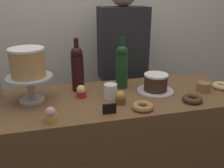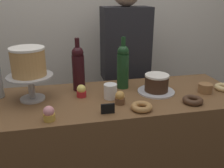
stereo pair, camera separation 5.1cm
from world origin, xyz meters
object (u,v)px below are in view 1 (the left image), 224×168
(donut_chocolate, at_px, (192,99))
(donut_maple, at_px, (143,106))
(white_layer_cake, at_px, (27,62))
(chocolate_round_cake, at_px, (156,82))
(cookie_stack, at_px, (203,87))
(cake_stand_pedestal, at_px, (30,84))
(price_sign_chalkboard, at_px, (109,109))
(wine_bottle_green, at_px, (122,66))
(wine_bottle_dark_red, at_px, (77,68))
(cupcake_caramel, at_px, (121,98))
(cupcake_strawberry, at_px, (51,115))
(cupcake_lemon, at_px, (81,92))
(donut_glazed, at_px, (221,86))
(barista_figure, at_px, (122,79))
(coffee_cup_ceramic, at_px, (111,91))

(donut_chocolate, bearing_deg, donut_maple, -175.98)
(white_layer_cake, relative_size, chocolate_round_cake, 1.29)
(donut_maple, bearing_deg, cookie_stack, 17.73)
(cake_stand_pedestal, height_order, price_sign_chalkboard, cake_stand_pedestal)
(cake_stand_pedestal, bearing_deg, wine_bottle_green, 8.00)
(wine_bottle_dark_red, height_order, donut_chocolate, wine_bottle_dark_red)
(cupcake_caramel, xyz_separation_m, cupcake_strawberry, (-0.37, -0.11, 0.00))
(wine_bottle_dark_red, height_order, cupcake_lemon, wine_bottle_dark_red)
(wine_bottle_green, height_order, donut_glazed, wine_bottle_green)
(wine_bottle_green, distance_m, price_sign_chalkboard, 0.39)
(cupcake_lemon, height_order, price_sign_chalkboard, cupcake_lemon)
(chocolate_round_cake, bearing_deg, white_layer_cake, 176.61)
(cake_stand_pedestal, height_order, cupcake_lemon, cake_stand_pedestal)
(cake_stand_pedestal, xyz_separation_m, cupcake_strawberry, (0.10, -0.27, -0.07))
(donut_glazed, distance_m, cookie_stack, 0.14)
(donut_glazed, bearing_deg, barista_figure, 131.60)
(white_layer_cake, height_order, cupcake_lemon, white_layer_cake)
(wine_bottle_dark_red, relative_size, cupcake_lemon, 4.38)
(cupcake_caramel, relative_size, cupcake_strawberry, 1.00)
(cake_stand_pedestal, distance_m, price_sign_chalkboard, 0.47)
(chocolate_round_cake, distance_m, donut_maple, 0.27)
(cupcake_caramel, xyz_separation_m, coffee_cup_ceramic, (-0.04, 0.09, 0.01))
(cupcake_strawberry, xyz_separation_m, donut_glazed, (1.06, 0.17, -0.02))
(white_layer_cake, bearing_deg, coffee_cup_ceramic, -9.44)
(cupcake_lemon, bearing_deg, cupcake_strawberry, -125.00)
(cookie_stack, bearing_deg, price_sign_chalkboard, -166.74)
(cupcake_caramel, bearing_deg, wine_bottle_dark_red, 127.79)
(cupcake_lemon, distance_m, cupcake_strawberry, 0.31)
(cookie_stack, height_order, barista_figure, barista_figure)
(cupcake_caramel, relative_size, donut_glazed, 0.66)
(cupcake_strawberry, relative_size, coffee_cup_ceramic, 0.87)
(cupcake_lemon, relative_size, donut_chocolate, 0.66)
(cupcake_strawberry, distance_m, coffee_cup_ceramic, 0.39)
(price_sign_chalkboard, xyz_separation_m, coffee_cup_ceramic, (0.05, 0.18, 0.02))
(donut_glazed, bearing_deg, wine_bottle_green, 164.24)
(white_layer_cake, relative_size, donut_maple, 1.67)
(cake_stand_pedestal, height_order, chocolate_round_cake, cake_stand_pedestal)
(donut_glazed, height_order, price_sign_chalkboard, price_sign_chalkboard)
(cupcake_caramel, bearing_deg, coffee_cup_ceramic, 112.44)
(chocolate_round_cake, bearing_deg, donut_chocolate, -53.55)
(coffee_cup_ceramic, bearing_deg, donut_maple, -54.61)
(donut_maple, bearing_deg, cupcake_caramel, 134.34)
(white_layer_cake, distance_m, price_sign_chalkboard, 0.51)
(cupcake_lemon, xyz_separation_m, donut_chocolate, (0.59, -0.22, -0.02))
(white_layer_cake, distance_m, cupcake_lemon, 0.34)
(chocolate_round_cake, relative_size, cupcake_lemon, 1.95)
(cupcake_strawberry, relative_size, donut_glazed, 0.66)
(cupcake_lemon, distance_m, donut_maple, 0.37)
(white_layer_cake, bearing_deg, wine_bottle_green, 8.00)
(donut_chocolate, bearing_deg, wine_bottle_green, 135.99)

